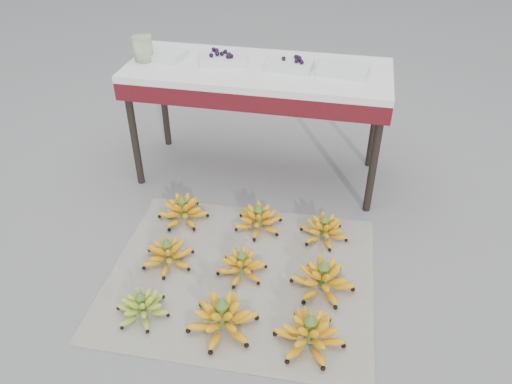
% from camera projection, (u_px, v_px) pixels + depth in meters
% --- Properties ---
extents(ground, '(60.00, 60.00, 0.00)m').
position_uv_depth(ground, '(245.00, 288.00, 2.33)').
color(ground, slate).
rests_on(ground, ground).
extents(newspaper_mat, '(1.28, 1.08, 0.01)m').
position_uv_depth(newspaper_mat, '(241.00, 275.00, 2.39)').
color(newspaper_mat, silver).
rests_on(newspaper_mat, ground).
extents(bunch_front_left, '(0.29, 0.29, 0.14)m').
position_uv_depth(bunch_front_left, '(142.00, 307.00, 2.16)').
color(bunch_front_left, '#8AC030').
rests_on(bunch_front_left, newspaper_mat).
extents(bunch_front_center, '(0.32, 0.32, 0.18)m').
position_uv_depth(bunch_front_center, '(223.00, 318.00, 2.10)').
color(bunch_front_center, '#ECAE0C').
rests_on(bunch_front_center, newspaper_mat).
extents(bunch_front_right, '(0.32, 0.32, 0.18)m').
position_uv_depth(bunch_front_right, '(310.00, 333.00, 2.03)').
color(bunch_front_right, '#ECAE0C').
rests_on(bunch_front_right, newspaper_mat).
extents(bunch_mid_left, '(0.33, 0.33, 0.16)m').
position_uv_depth(bunch_mid_left, '(168.00, 254.00, 2.43)').
color(bunch_mid_left, '#ECAE0C').
rests_on(bunch_mid_left, newspaper_mat).
extents(bunch_mid_center, '(0.26, 0.26, 0.15)m').
position_uv_depth(bunch_mid_center, '(242.00, 265.00, 2.37)').
color(bunch_mid_center, '#ECAE0C').
rests_on(bunch_mid_center, newspaper_mat).
extents(bunch_mid_right, '(0.36, 0.36, 0.18)m').
position_uv_depth(bunch_mid_right, '(323.00, 279.00, 2.28)').
color(bunch_mid_right, '#ECAE0C').
rests_on(bunch_mid_right, newspaper_mat).
extents(bunch_back_left, '(0.30, 0.30, 0.16)m').
position_uv_depth(bunch_back_left, '(183.00, 211.00, 2.71)').
color(bunch_back_left, '#ECAE0C').
rests_on(bunch_back_left, newspaper_mat).
extents(bunch_back_center, '(0.31, 0.31, 0.16)m').
position_uv_depth(bunch_back_center, '(259.00, 219.00, 2.65)').
color(bunch_back_center, '#ECAE0C').
rests_on(bunch_back_center, newspaper_mat).
extents(bunch_back_right, '(0.32, 0.32, 0.15)m').
position_uv_depth(bunch_back_right, '(324.00, 230.00, 2.58)').
color(bunch_back_right, '#ECAE0C').
rests_on(bunch_back_right, newspaper_mat).
extents(vendor_table, '(1.45, 0.58, 0.69)m').
position_uv_depth(vendor_table, '(258.00, 81.00, 2.77)').
color(vendor_table, black).
rests_on(vendor_table, ground).
extents(tray_far_left, '(0.27, 0.22, 0.04)m').
position_uv_depth(tray_far_left, '(163.00, 54.00, 2.82)').
color(tray_far_left, silver).
rests_on(tray_far_left, vendor_table).
extents(tray_left, '(0.29, 0.24, 0.06)m').
position_uv_depth(tray_left, '(223.00, 59.00, 2.76)').
color(tray_left, silver).
rests_on(tray_left, vendor_table).
extents(tray_right, '(0.25, 0.19, 0.06)m').
position_uv_depth(tray_right, '(290.00, 65.00, 2.69)').
color(tray_right, silver).
rests_on(tray_right, vendor_table).
extents(tray_far_right, '(0.28, 0.21, 0.04)m').
position_uv_depth(tray_far_right, '(344.00, 69.00, 2.64)').
color(tray_far_right, silver).
rests_on(tray_far_right, vendor_table).
extents(glass_jar, '(0.12, 0.12, 0.13)m').
position_uv_depth(glass_jar, '(143.00, 49.00, 2.76)').
color(glass_jar, '#D3EFBE').
rests_on(glass_jar, vendor_table).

